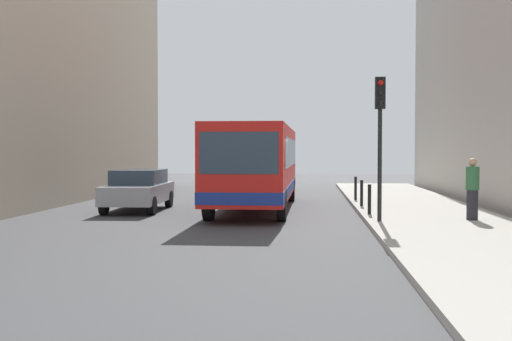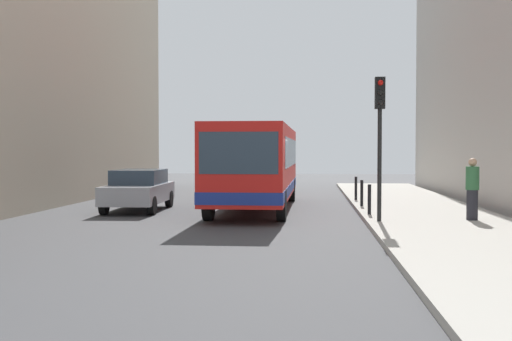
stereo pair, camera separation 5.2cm
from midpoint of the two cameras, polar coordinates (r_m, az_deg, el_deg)
The scene contains 10 objects.
ground_plane at distance 20.07m, azimuth 0.38°, elevation -4.41°, with size 80.00×80.00×0.00m, color #424244.
sidewalk at distance 20.37m, azimuth 15.74°, elevation -4.18°, with size 4.40×40.00×0.15m, color #ADA89E.
bus at distance 23.61m, azimuth 0.15°, elevation 0.71°, with size 2.63×11.04×3.00m.
car_beside_bus at distance 23.42m, azimuth -10.33°, elevation -1.63°, with size 1.97×4.45×1.48m.
car_behind_bus at distance 33.90m, azimuth 0.68°, elevation -0.56°, with size 1.88×4.41×1.48m.
traffic_light at distance 18.56m, azimuth 11.04°, elevation 4.34°, with size 0.28×0.33×4.10m.
bollard_near at distance 20.56m, azimuth 10.13°, elevation -2.54°, with size 0.11×0.11×0.95m, color black.
bollard_mid at distance 23.57m, azimuth 9.46°, elevation -1.99°, with size 0.11×0.11×0.95m, color black.
bollard_far at distance 26.59m, azimuth 8.94°, elevation -1.56°, with size 0.11×0.11×0.95m, color black.
pedestrian_near_signal at distance 19.60m, azimuth 18.77°, elevation -1.57°, with size 0.38×0.38×1.80m.
Camera 2 is at (1.59, -19.89, 2.16)m, focal length 44.94 mm.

